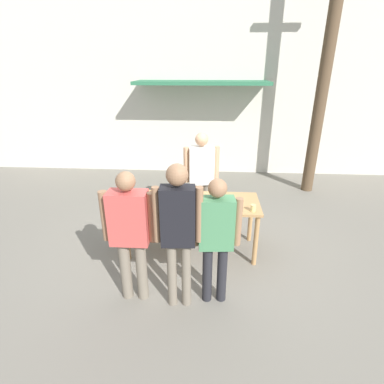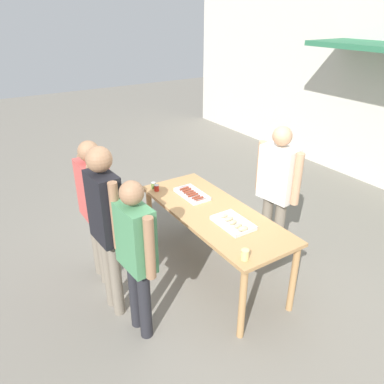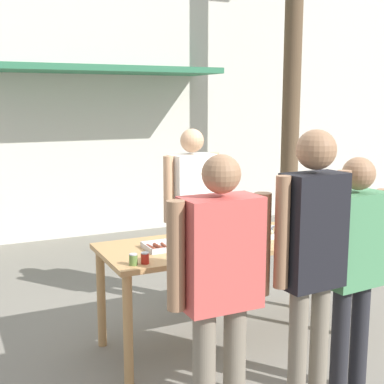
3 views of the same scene
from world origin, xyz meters
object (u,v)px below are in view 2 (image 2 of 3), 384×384
object	(u,v)px
food_tray_sausages	(192,195)
person_customer_holding_hotdog	(95,202)
condiment_jar_mustard	(154,185)
beer_cup	(245,255)
person_server_behind_table	(277,184)
person_customer_waiting_in_line	(106,218)
person_customer_with_cup	(136,249)
food_tray_buns	(234,224)
condiment_jar_ketchup	(157,188)

from	to	relation	value
food_tray_sausages	person_customer_holding_hotdog	distance (m)	1.16
condiment_jar_mustard	beer_cup	size ratio (longest dim) A/B	0.81
person_server_behind_table	person_customer_waiting_in_line	bearing A→B (deg)	-103.48
condiment_jar_mustard	person_customer_waiting_in_line	size ratio (longest dim) A/B	0.04
beer_cup	person_customer_with_cup	world-z (taller)	person_customer_with_cup
food_tray_buns	condiment_jar_ketchup	world-z (taller)	condiment_jar_ketchup
condiment_jar_mustard	person_customer_with_cup	bearing A→B (deg)	-33.31
condiment_jar_ketchup	person_customer_holding_hotdog	bearing A→B (deg)	-79.73
condiment_jar_mustard	person_server_behind_table	bearing A→B (deg)	48.92
person_server_behind_table	person_customer_holding_hotdog	bearing A→B (deg)	-119.52
food_tray_buns	person_customer_with_cup	distance (m)	1.12
condiment_jar_mustard	beer_cup	distance (m)	1.78
person_customer_with_cup	person_server_behind_table	bearing A→B (deg)	-87.50
food_tray_sausages	person_customer_with_cup	distance (m)	1.39
beer_cup	person_customer_holding_hotdog	distance (m)	1.76
condiment_jar_ketchup	food_tray_buns	bearing A→B (deg)	14.33
food_tray_sausages	person_customer_waiting_in_line	world-z (taller)	person_customer_waiting_in_line
person_server_behind_table	person_customer_holding_hotdog	world-z (taller)	person_server_behind_table
food_tray_buns	condiment_jar_mustard	world-z (taller)	condiment_jar_mustard
food_tray_sausages	person_customer_waiting_in_line	bearing A→B (deg)	-72.55
food_tray_buns	person_customer_holding_hotdog	size ratio (longest dim) A/B	0.26
person_customer_holding_hotdog	condiment_jar_ketchup	bearing A→B (deg)	-79.78
food_tray_sausages	beer_cup	world-z (taller)	beer_cup
beer_cup	person_server_behind_table	size ratio (longest dim) A/B	0.06
beer_cup	person_customer_with_cup	bearing A→B (deg)	-122.65
condiment_jar_ketchup	person_customer_with_cup	bearing A→B (deg)	-35.14
food_tray_sausages	condiment_jar_ketchup	size ratio (longest dim) A/B	5.70
food_tray_sausages	food_tray_buns	xyz separation A→B (m)	(0.82, -0.00, 0.01)
beer_cup	person_customer_holding_hotdog	bearing A→B (deg)	-151.29
condiment_jar_mustard	condiment_jar_ketchup	bearing A→B (deg)	-1.29
condiment_jar_mustard	condiment_jar_ketchup	world-z (taller)	same
person_customer_with_cup	food_tray_sausages	bearing A→B (deg)	-58.67
food_tray_sausages	food_tray_buns	bearing A→B (deg)	-0.07
condiment_jar_ketchup	person_customer_with_cup	xyz separation A→B (m)	(1.16, -0.82, 0.08)
beer_cup	person_customer_waiting_in_line	size ratio (longest dim) A/B	0.05
condiment_jar_mustard	person_customer_with_cup	world-z (taller)	person_customer_with_cup
food_tray_sausages	person_server_behind_table	size ratio (longest dim) A/B	0.27
person_server_behind_table	person_customer_holding_hotdog	xyz separation A→B (m)	(-0.76, -1.98, -0.02)
food_tray_buns	condiment_jar_mustard	bearing A→B (deg)	-166.69
condiment_jar_mustard	person_customer_with_cup	xyz separation A→B (m)	(1.25, -0.82, 0.08)
condiment_jar_mustard	beer_cup	xyz separation A→B (m)	(1.78, 0.01, 0.01)
food_tray_sausages	beer_cup	size ratio (longest dim) A/B	4.63
person_server_behind_table	person_customer_waiting_in_line	size ratio (longest dim) A/B	0.94
food_tray_buns	person_customer_with_cup	world-z (taller)	person_customer_with_cup
food_tray_buns	person_customer_holding_hotdog	distance (m)	1.53
food_tray_buns	person_server_behind_table	xyz separation A→B (m)	(-0.26, 0.85, 0.15)
food_tray_buns	person_server_behind_table	world-z (taller)	person_server_behind_table
food_tray_buns	person_server_behind_table	distance (m)	0.90
food_tray_buns	person_customer_waiting_in_line	size ratio (longest dim) A/B	0.24
condiment_jar_ketchup	beer_cup	distance (m)	1.69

